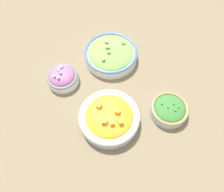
{
  "coord_description": "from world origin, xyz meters",
  "views": [
    {
      "loc": [
        0.3,
        -0.23,
        0.71
      ],
      "look_at": [
        0.0,
        0.0,
        0.03
      ],
      "focal_mm": 35.0,
      "sensor_mm": 36.0,
      "label": 1
    }
  ],
  "objects": [
    {
      "name": "ground_plane",
      "position": [
        0.0,
        0.0,
        0.0
      ],
      "size": [
        3.0,
        3.0,
        0.0
      ],
      "primitive_type": "plane",
      "color": "#75664C"
    },
    {
      "name": "bowl_squash",
      "position": [
        0.06,
        -0.06,
        0.03
      ],
      "size": [
        0.21,
        0.21,
        0.08
      ],
      "color": "#B2C1CC",
      "rests_on": "ground_plane"
    },
    {
      "name": "bowl_broccoli",
      "position": [
        0.16,
        0.13,
        0.02
      ],
      "size": [
        0.13,
        0.13,
        0.05
      ],
      "color": "#B2C1CC",
      "rests_on": "ground_plane"
    },
    {
      "name": "bowl_lettuce",
      "position": [
        -0.16,
        0.11,
        0.03
      ],
      "size": [
        0.21,
        0.21,
        0.07
      ],
      "color": "silver",
      "rests_on": "ground_plane"
    },
    {
      "name": "bowl_red_onion",
      "position": [
        -0.18,
        -0.1,
        0.03
      ],
      "size": [
        0.12,
        0.12,
        0.07
      ],
      "color": "white",
      "rests_on": "ground_plane"
    }
  ]
}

